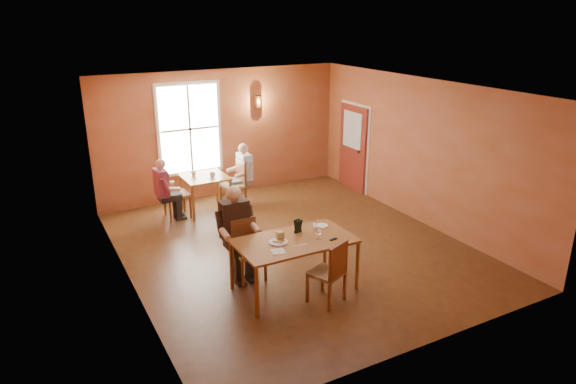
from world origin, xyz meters
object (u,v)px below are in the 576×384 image
chair_diner_white (233,184)px  chair_diner_maroon (177,193)px  main_table (294,265)px  diner_maroon (175,188)px  chair_diner_main (249,251)px  diner_white (234,178)px  chair_empty (326,272)px  second_table (206,194)px  diner_main (249,238)px

chair_diner_white → chair_diner_maroon: chair_diner_maroon is taller
main_table → diner_maroon: 3.98m
chair_diner_main → diner_white: diner_white is taller
chair_diner_main → chair_empty: chair_empty is taller
second_table → chair_diner_white: chair_diner_white is taller
chair_diner_main → chair_diner_maroon: 3.26m
chair_diner_maroon → chair_diner_main: bearing=4.2°
diner_main → chair_diner_maroon: 3.29m
chair_diner_white → diner_maroon: diner_maroon is taller
chair_diner_main → diner_maroon: diner_maroon is taller
chair_diner_main → chair_diner_maroon: (-0.24, 3.25, 0.04)m
diner_main → diner_maroon: size_ratio=1.14×
second_table → diner_white: (0.68, 0.00, 0.28)m
chair_diner_white → main_table: bearing=171.8°
diner_main → chair_empty: bearing=122.2°
chair_diner_main → second_table: bearing=-97.2°
diner_maroon → diner_main: bearing=4.7°
diner_white → main_table: bearing=171.4°
main_table → diner_white: 3.95m
main_table → diner_maroon: bearing=101.2°
diner_white → chair_diner_maroon: diner_white is taller
main_table → chair_empty: 0.62m
chair_empty → second_table: bearing=71.2°
chair_diner_main → main_table: bearing=127.6°
chair_diner_white → diner_maroon: size_ratio=0.82×
main_table → chair_empty: chair_empty is taller
chair_diner_white → chair_empty: bearing=175.9°
chair_diner_main → chair_diner_maroon: chair_diner_maroon is taller
diner_main → chair_empty: (0.75, -1.18, -0.25)m
second_table → chair_diner_white: bearing=0.0°
chair_diner_main → diner_white: size_ratio=0.74×
main_table → second_table: 3.90m
chair_diner_main → diner_main: size_ratio=0.67×
second_table → chair_diner_white: (0.65, 0.00, 0.13)m
chair_empty → second_table: (-0.33, 4.46, -0.10)m
main_table → chair_diner_main: size_ratio=1.82×
second_table → chair_diner_maroon: bearing=180.0°
chair_diner_white → chair_diner_maroon: 1.30m
chair_diner_maroon → diner_maroon: bearing=-90.0°
chair_empty → chair_diner_maroon: 4.57m
main_table → diner_white: diner_white is taller
chair_empty → main_table: bearing=90.5°
chair_diner_white → chair_diner_maroon: size_ratio=1.00×
chair_empty → chair_diner_maroon: size_ratio=0.93×
chair_empty → chair_diner_white: 4.47m
main_table → diner_main: bearing=128.9°
diner_white → diner_maroon: 1.36m
diner_main → chair_empty: diner_main is taller
second_table → chair_diner_maroon: 0.66m
chair_diner_main → second_table: (0.41, 3.25, -0.09)m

